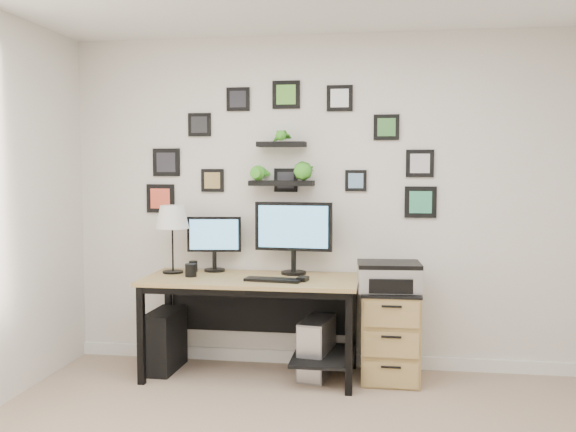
% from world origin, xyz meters
% --- Properties ---
extents(room, '(4.00, 4.00, 4.00)m').
position_xyz_m(room, '(0.00, 1.98, 0.05)').
color(room, tan).
rests_on(room, ground).
extents(desk, '(1.60, 0.70, 0.75)m').
position_xyz_m(desk, '(-0.45, 1.67, 0.63)').
color(desk, tan).
rests_on(desk, ground).
extents(monitor_left, '(0.42, 0.19, 0.43)m').
position_xyz_m(monitor_left, '(-0.83, 1.87, 1.00)').
color(monitor_left, black).
rests_on(monitor_left, desk).
extents(monitor_right, '(0.60, 0.20, 0.56)m').
position_xyz_m(monitor_right, '(-0.20, 1.83, 1.08)').
color(monitor_right, black).
rests_on(monitor_right, desk).
extents(keyboard, '(0.42, 0.18, 0.02)m').
position_xyz_m(keyboard, '(-0.30, 1.51, 0.76)').
color(keyboard, black).
rests_on(keyboard, desk).
extents(mouse, '(0.09, 0.12, 0.03)m').
position_xyz_m(mouse, '(-0.09, 1.55, 0.77)').
color(mouse, black).
rests_on(mouse, desk).
extents(table_lamp, '(0.26, 0.26, 0.53)m').
position_xyz_m(table_lamp, '(-1.14, 1.75, 1.17)').
color(table_lamp, black).
rests_on(table_lamp, desk).
extents(mug, '(0.09, 0.09, 0.10)m').
position_xyz_m(mug, '(-0.95, 1.60, 0.80)').
color(mug, black).
rests_on(mug, desk).
extents(pen_cup, '(0.07, 0.07, 0.09)m').
position_xyz_m(pen_cup, '(-0.99, 1.82, 0.79)').
color(pen_cup, black).
rests_on(pen_cup, desk).
extents(pc_tower_black, '(0.22, 0.47, 0.46)m').
position_xyz_m(pc_tower_black, '(-1.18, 1.68, 0.23)').
color(pc_tower_black, black).
rests_on(pc_tower_black, ground).
extents(pc_tower_grey, '(0.26, 0.46, 0.43)m').
position_xyz_m(pc_tower_grey, '(-0.00, 1.70, 0.22)').
color(pc_tower_grey, gray).
rests_on(pc_tower_grey, ground).
extents(file_cabinet, '(0.43, 0.53, 0.67)m').
position_xyz_m(file_cabinet, '(0.55, 1.72, 0.34)').
color(file_cabinet, tan).
rests_on(file_cabinet, ground).
extents(printer, '(0.48, 0.40, 0.21)m').
position_xyz_m(printer, '(0.53, 1.69, 0.77)').
color(printer, silver).
rests_on(printer, file_cabinet).
extents(wall_decor, '(2.32, 0.18, 1.06)m').
position_xyz_m(wall_decor, '(-0.28, 1.93, 1.65)').
color(wall_decor, black).
rests_on(wall_decor, ground).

